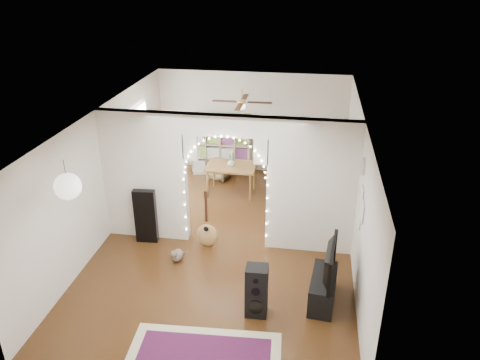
# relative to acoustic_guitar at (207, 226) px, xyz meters

# --- Properties ---
(floor) EXTENTS (7.50, 7.50, 0.00)m
(floor) POSITION_rel_acoustic_guitar_xyz_m (0.36, 0.25, -0.46)
(floor) COLOR black
(floor) RESTS_ON ground
(ceiling) EXTENTS (5.00, 7.50, 0.02)m
(ceiling) POSITION_rel_acoustic_guitar_xyz_m (0.36, 0.25, 2.24)
(ceiling) COLOR white
(ceiling) RESTS_ON wall_back
(wall_back) EXTENTS (5.00, 0.02, 2.70)m
(wall_back) POSITION_rel_acoustic_guitar_xyz_m (0.36, 4.00, 0.89)
(wall_back) COLOR silver
(wall_back) RESTS_ON floor
(wall_front) EXTENTS (5.00, 0.02, 2.70)m
(wall_front) POSITION_rel_acoustic_guitar_xyz_m (0.36, -3.50, 0.89)
(wall_front) COLOR silver
(wall_front) RESTS_ON floor
(wall_left) EXTENTS (0.02, 7.50, 2.70)m
(wall_left) POSITION_rel_acoustic_guitar_xyz_m (-2.14, 0.25, 0.89)
(wall_left) COLOR silver
(wall_left) RESTS_ON floor
(wall_right) EXTENTS (0.02, 7.50, 2.70)m
(wall_right) POSITION_rel_acoustic_guitar_xyz_m (2.86, 0.25, 0.89)
(wall_right) COLOR silver
(wall_right) RESTS_ON floor
(divider_wall) EXTENTS (5.00, 0.20, 2.70)m
(divider_wall) POSITION_rel_acoustic_guitar_xyz_m (0.36, 0.25, 0.97)
(divider_wall) COLOR silver
(divider_wall) RESTS_ON floor
(fairy_lights) EXTENTS (1.64, 0.04, 1.60)m
(fairy_lights) POSITION_rel_acoustic_guitar_xyz_m (0.36, 0.12, 1.09)
(fairy_lights) COLOR #FFEABF
(fairy_lights) RESTS_ON divider_wall
(window) EXTENTS (0.04, 1.20, 1.40)m
(window) POSITION_rel_acoustic_guitar_xyz_m (-2.11, 2.05, 1.04)
(window) COLOR white
(window) RESTS_ON wall_left
(wall_clock) EXTENTS (0.03, 0.31, 0.31)m
(wall_clock) POSITION_rel_acoustic_guitar_xyz_m (2.84, -0.35, 1.64)
(wall_clock) COLOR white
(wall_clock) RESTS_ON wall_right
(picture_frames) EXTENTS (0.02, 0.50, 0.70)m
(picture_frames) POSITION_rel_acoustic_guitar_xyz_m (2.84, -0.75, 1.04)
(picture_frames) COLOR white
(picture_frames) RESTS_ON wall_right
(paper_lantern) EXTENTS (0.40, 0.40, 0.40)m
(paper_lantern) POSITION_rel_acoustic_guitar_xyz_m (-1.54, -2.15, 1.79)
(paper_lantern) COLOR white
(paper_lantern) RESTS_ON ceiling
(ceiling_fan) EXTENTS (1.10, 1.10, 0.30)m
(ceiling_fan) POSITION_rel_acoustic_guitar_xyz_m (0.36, 2.25, 1.94)
(ceiling_fan) COLOR #B6913C
(ceiling_fan) RESTS_ON ceiling
(guitar_case) EXTENTS (0.45, 0.18, 1.15)m
(guitar_case) POSITION_rel_acoustic_guitar_xyz_m (-1.26, 0.00, 0.12)
(guitar_case) COLOR black
(guitar_case) RESTS_ON floor
(acoustic_guitar) EXTENTS (0.44, 0.22, 1.05)m
(acoustic_guitar) POSITION_rel_acoustic_guitar_xyz_m (0.00, 0.00, 0.00)
(acoustic_guitar) COLOR #AD7545
(acoustic_guitar) RESTS_ON floor
(tabby_cat) EXTENTS (0.26, 0.47, 0.31)m
(tabby_cat) POSITION_rel_acoustic_guitar_xyz_m (-0.46, -0.60, -0.33)
(tabby_cat) COLOR brown
(tabby_cat) RESTS_ON floor
(floor_speaker) EXTENTS (0.36, 0.32, 0.91)m
(floor_speaker) POSITION_rel_acoustic_guitar_xyz_m (1.23, -1.84, -0.01)
(floor_speaker) COLOR black
(floor_speaker) RESTS_ON floor
(media_console) EXTENTS (0.50, 1.04, 0.50)m
(media_console) POSITION_rel_acoustic_guitar_xyz_m (2.30, -1.35, -0.21)
(media_console) COLOR black
(media_console) RESTS_ON floor
(tv) EXTENTS (0.25, 1.08, 0.62)m
(tv) POSITION_rel_acoustic_guitar_xyz_m (2.30, -1.35, 0.35)
(tv) COLOR black
(tv) RESTS_ON media_console
(bookcase) EXTENTS (1.62, 0.77, 1.61)m
(bookcase) POSITION_rel_acoustic_guitar_xyz_m (-0.44, 3.75, 0.35)
(bookcase) COLOR #BDAC89
(bookcase) RESTS_ON floor
(dining_table) EXTENTS (1.22, 0.83, 0.76)m
(dining_table) POSITION_rel_acoustic_guitar_xyz_m (0.07, 2.42, 0.22)
(dining_table) COLOR brown
(dining_table) RESTS_ON floor
(flower_vase) EXTENTS (0.19, 0.19, 0.19)m
(flower_vase) POSITION_rel_acoustic_guitar_xyz_m (0.07, 2.42, 0.39)
(flower_vase) COLOR white
(flower_vase) RESTS_ON dining_table
(dining_chair_left) EXTENTS (0.66, 0.67, 0.49)m
(dining_chair_left) POSITION_rel_acoustic_guitar_xyz_m (-0.41, 3.26, -0.21)
(dining_chair_left) COLOR #4C3F26
(dining_chair_left) RESTS_ON floor
(dining_chair_right) EXTENTS (0.60, 0.61, 0.47)m
(dining_chair_right) POSITION_rel_acoustic_guitar_xyz_m (1.20, 3.24, -0.22)
(dining_chair_right) COLOR #4C3F26
(dining_chair_right) RESTS_ON floor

